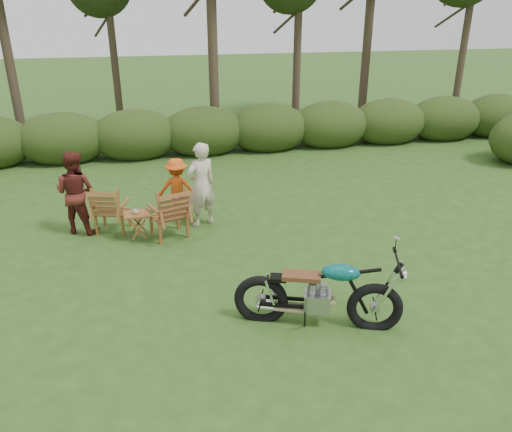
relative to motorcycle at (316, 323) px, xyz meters
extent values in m
plane|color=#244517|center=(-0.43, 0.11, 0.00)|extent=(80.00, 80.00, 0.00)
cylinder|color=#35281D|center=(-5.93, 11.21, 3.60)|extent=(0.28, 0.28, 7.20)
cylinder|color=#35281D|center=(-2.93, 12.31, 3.15)|extent=(0.24, 0.24, 6.30)
cylinder|color=#35281D|center=(0.07, 10.11, 3.83)|extent=(0.30, 0.30, 7.65)
cylinder|color=#35281D|center=(3.07, 11.21, 3.24)|extent=(0.26, 0.26, 6.48)
cylinder|color=#35281D|center=(6.07, 12.31, 3.96)|extent=(0.32, 0.32, 7.92)
cylinder|color=#35281D|center=(8.57, 10.11, 3.42)|extent=(0.24, 0.24, 6.84)
ellipsoid|color=#253613|center=(-4.43, 9.11, 0.63)|extent=(2.52, 1.68, 1.51)
ellipsoid|color=#253613|center=(-2.43, 9.11, 0.63)|extent=(2.52, 1.68, 1.51)
ellipsoid|color=#253613|center=(-0.43, 9.11, 0.63)|extent=(2.52, 1.68, 1.51)
ellipsoid|color=#253613|center=(1.57, 9.11, 0.63)|extent=(2.52, 1.68, 1.51)
ellipsoid|color=#253613|center=(3.57, 9.11, 0.63)|extent=(2.52, 1.68, 1.51)
ellipsoid|color=#253613|center=(5.57, 9.11, 0.63)|extent=(2.52, 1.68, 1.51)
ellipsoid|color=#253613|center=(7.57, 9.11, 0.63)|extent=(2.52, 1.68, 1.51)
ellipsoid|color=#253613|center=(9.57, 9.11, 0.63)|extent=(2.52, 1.68, 1.51)
imported|color=#C0B79E|center=(-2.43, 3.34, 0.58)|extent=(0.14, 0.14, 0.09)
imported|color=beige|center=(-1.14, 3.75, 0.00)|extent=(0.74, 0.63, 1.72)
imported|color=#531D17|center=(-3.55, 3.99, 0.00)|extent=(0.98, 0.89, 1.63)
imported|color=#CE4E13|center=(-1.59, 4.25, 0.00)|extent=(0.90, 0.61, 1.29)
camera|label=1|loc=(-2.13, -5.57, 4.18)|focal=35.00mm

